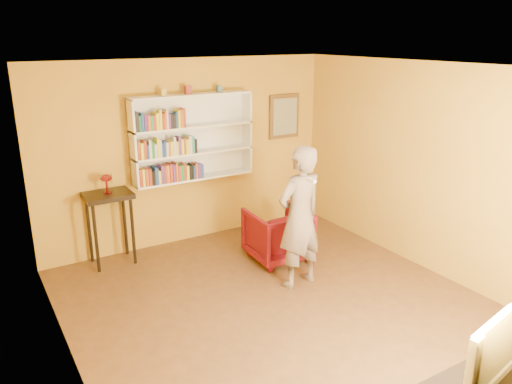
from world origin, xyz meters
TOP-DOWN VIEW (x-y plane):
  - room_shell at (0.00, 0.00)m, footprint 5.30×5.80m
  - bookshelf at (0.00, 2.41)m, footprint 1.80×0.29m
  - books_row_lower at (-0.40, 2.30)m, footprint 0.95×0.19m
  - books_row_middle at (-0.43, 2.30)m, footprint 0.86×0.19m
  - books_row_upper at (-0.51, 2.30)m, footprint 0.71×0.18m
  - ornament_left at (-0.41, 2.35)m, footprint 0.07×0.07m
  - ornament_centre at (-0.05, 2.35)m, footprint 0.08×0.08m
  - ornament_right at (0.44, 2.35)m, footprint 0.07×0.07m
  - framed_painting at (1.65, 2.46)m, footprint 0.55×0.05m
  - console_table at (-1.30, 2.25)m, footprint 0.61×0.47m
  - ruby_lustre at (-1.30, 2.25)m, footprint 0.16×0.16m
  - armchair at (0.71, 1.19)m, footprint 0.82×0.84m
  - person at (0.52, 0.44)m, footprint 0.70×0.50m
  - game_remote at (0.39, 0.07)m, footprint 0.04×0.15m
  - television at (0.32, -2.25)m, footprint 1.09×0.35m

SIDE VIEW (x-z plane):
  - armchair at x=0.71m, z-range 0.00..0.72m
  - television at x=0.32m, z-range 0.47..1.09m
  - console_table at x=-1.30m, z-range 0.33..1.33m
  - person at x=0.52m, z-range 0.00..1.78m
  - room_shell at x=0.00m, z-range -0.42..2.46m
  - books_row_lower at x=-0.40m, z-range 1.00..1.27m
  - ruby_lustre at x=-1.30m, z-range 1.06..1.31m
  - game_remote at x=0.39m, z-range 1.46..1.49m
  - books_row_middle at x=-0.43m, z-range 1.38..1.64m
  - bookshelf at x=0.00m, z-range 0.98..2.21m
  - framed_painting at x=1.65m, z-range 1.40..2.10m
  - books_row_upper at x=-0.51m, z-range 1.76..2.02m
  - ornament_right at x=0.44m, z-range 2.21..2.31m
  - ornament_left at x=-0.41m, z-range 2.21..2.31m
  - ornament_centre at x=-0.05m, z-range 2.21..2.33m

